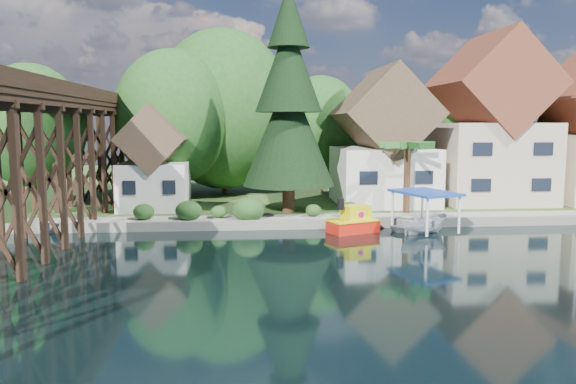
% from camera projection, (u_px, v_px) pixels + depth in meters
% --- Properties ---
extents(ground, '(140.00, 140.00, 0.00)m').
position_uv_depth(ground, '(327.00, 257.00, 29.39)').
color(ground, black).
rests_on(ground, ground).
extents(bank, '(140.00, 52.00, 0.50)m').
position_uv_depth(bank, '(281.00, 183.00, 62.98)').
color(bank, '#26471C').
rests_on(bank, ground).
extents(seawall, '(60.00, 0.40, 0.62)m').
position_uv_depth(seawall, '(368.00, 223.00, 37.60)').
color(seawall, slate).
rests_on(seawall, ground).
extents(promenade, '(50.00, 2.60, 0.06)m').
position_uv_depth(promenade, '(392.00, 216.00, 39.03)').
color(promenade, gray).
rests_on(promenade, bank).
extents(trestle_bridge, '(4.12, 44.18, 9.30)m').
position_uv_depth(trestle_bridge, '(41.00, 152.00, 32.50)').
color(trestle_bridge, black).
rests_on(trestle_bridge, ground).
extents(house_left, '(7.64, 8.64, 11.02)m').
position_uv_depth(house_left, '(383.00, 146.00, 45.18)').
color(house_left, silver).
rests_on(house_left, bank).
extents(house_center, '(8.65, 9.18, 13.89)m').
position_uv_depth(house_center, '(489.00, 130.00, 46.28)').
color(house_center, '#BCAB93').
rests_on(house_center, bank).
extents(shed, '(5.09, 5.40, 7.85)m').
position_uv_depth(shed, '(154.00, 165.00, 42.33)').
color(shed, silver).
rests_on(shed, bank).
extents(bg_trees, '(49.90, 13.30, 10.57)m').
position_uv_depth(bg_trees, '(302.00, 120.00, 49.60)').
color(bg_trees, '#382314').
rests_on(bg_trees, bank).
extents(shrubs, '(15.76, 2.47, 1.70)m').
position_uv_depth(shrubs, '(239.00, 209.00, 38.01)').
color(shrubs, '#1D4418').
rests_on(shrubs, bank).
extents(conifer, '(6.61, 6.61, 16.27)m').
position_uv_depth(conifer, '(289.00, 104.00, 39.99)').
color(conifer, '#382314').
rests_on(conifer, bank).
extents(palm_tree, '(3.92, 3.92, 5.47)m').
position_uv_depth(palm_tree, '(408.00, 147.00, 40.08)').
color(palm_tree, '#382314').
rests_on(palm_tree, bank).
extents(tugboat, '(3.61, 2.78, 2.32)m').
position_uv_depth(tugboat, '(353.00, 222.00, 36.03)').
color(tugboat, red).
rests_on(tugboat, ground).
extents(boat_white_a, '(3.96, 3.29, 0.71)m').
position_uv_depth(boat_white_a, '(416.00, 225.00, 36.71)').
color(boat_white_a, white).
rests_on(boat_white_a, ground).
extents(boat_canopy, '(4.07, 4.92, 2.72)m').
position_uv_depth(boat_canopy, '(425.00, 216.00, 35.50)').
color(boat_canopy, silver).
rests_on(boat_canopy, ground).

